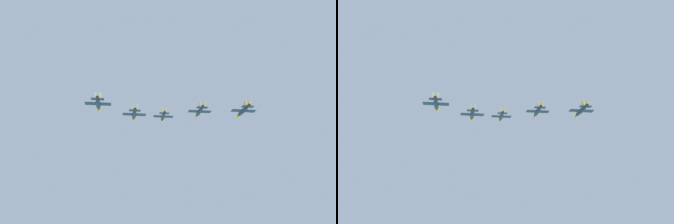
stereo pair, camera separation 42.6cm
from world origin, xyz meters
TOP-DOWN VIEW (x-y plane):
  - jet_lead at (23.14, -23.65)m, footprint 16.97×11.25m
  - jet_left_wingman at (47.30, -30.90)m, footprint 17.82×11.85m
  - jet_right_wingman at (34.18, -0.98)m, footprint 17.84×11.84m
  - jet_left_outer at (71.45, -38.14)m, footprint 17.74×11.79m
  - jet_right_outer at (45.22, 21.69)m, footprint 17.27×11.50m

SIDE VIEW (x-z plane):
  - jet_right_outer at x=45.22m, z-range 130.98..134.84m
  - jet_left_outer at x=71.45m, z-range 131.63..135.59m
  - jet_left_wingman at x=47.30m, z-range 133.40..137.38m
  - jet_right_wingman at x=34.18m, z-range 136.19..140.16m
  - jet_lead at x=23.14m, z-range 138.98..142.75m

